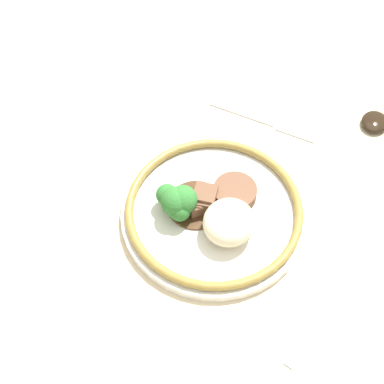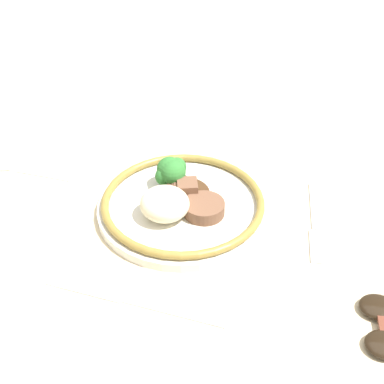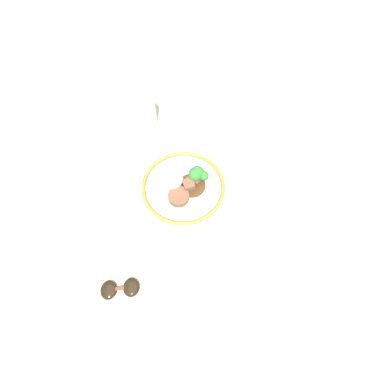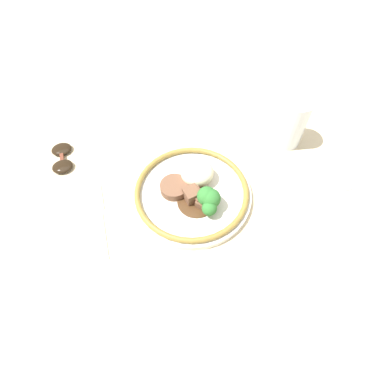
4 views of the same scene
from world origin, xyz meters
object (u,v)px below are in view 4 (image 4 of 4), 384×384
(fork, at_px, (101,212))
(sunglasses, at_px, (62,158))
(juice_glass, at_px, (291,123))
(spoon, at_px, (334,188))
(plate, at_px, (194,192))
(knife, at_px, (188,134))

(fork, distance_m, sunglasses, 0.18)
(juice_glass, xyz_separation_m, spoon, (0.05, -0.16, -0.05))
(spoon, distance_m, sunglasses, 0.62)
(juice_glass, relative_size, spoon, 0.73)
(spoon, bearing_deg, plate, 176.20)
(juice_glass, height_order, fork, juice_glass)
(fork, distance_m, knife, 0.29)
(plate, relative_size, juice_glass, 2.13)
(spoon, height_order, sunglasses, sunglasses)
(fork, distance_m, spoon, 0.50)
(plate, bearing_deg, fork, 179.24)
(fork, bearing_deg, spoon, -99.45)
(plate, relative_size, sunglasses, 2.56)
(plate, relative_size, knife, 1.08)
(fork, relative_size, knife, 0.76)
(fork, relative_size, spoon, 1.10)
(sunglasses, bearing_deg, fork, -67.90)
(knife, xyz_separation_m, spoon, (0.28, -0.23, 0.00))
(plate, bearing_deg, juice_glass, 24.45)
(plate, height_order, spoon, plate)
(spoon, bearing_deg, knife, 144.63)
(plate, distance_m, knife, 0.19)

